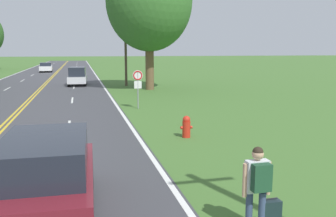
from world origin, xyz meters
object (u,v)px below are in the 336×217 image
(suitcase, at_px, (270,216))
(car_silver_suv_mid_near, at_px, (77,76))
(car_white_sedan_mid_far, at_px, (46,67))
(car_maroon_hatchback_nearest, at_px, (46,174))
(hitchhiker_person, at_px, (258,181))
(traffic_sign, at_px, (138,80))
(tree_right_cluster, at_px, (149,2))
(fire_hydrant, at_px, (186,126))

(suitcase, height_order, car_silver_suv_mid_near, car_silver_suv_mid_near)
(suitcase, relative_size, car_white_sedan_mid_far, 0.14)
(car_maroon_hatchback_nearest, bearing_deg, hitchhiker_person, 67.03)
(hitchhiker_person, xyz_separation_m, car_maroon_hatchback_nearest, (-3.93, 1.82, -0.15))
(traffic_sign, xyz_separation_m, car_white_sedan_mid_far, (-8.49, 39.05, -0.94))
(tree_right_cluster, distance_m, car_maroon_hatchback_nearest, 25.09)
(fire_hydrant, xyz_separation_m, car_white_sedan_mid_far, (-9.23, 46.52, 0.32))
(car_maroon_hatchback_nearest, bearing_deg, car_silver_suv_mid_near, -179.29)
(hitchhiker_person, bearing_deg, traffic_sign, -0.58)
(tree_right_cluster, bearing_deg, fire_hydrant, -96.30)
(fire_hydrant, xyz_separation_m, car_silver_suv_mid_near, (-4.28, 22.97, 0.49))
(suitcase, bearing_deg, car_silver_suv_mid_near, 6.89)
(suitcase, height_order, fire_hydrant, fire_hydrant)
(fire_hydrant, height_order, tree_right_cluster, tree_right_cluster)
(suitcase, bearing_deg, car_maroon_hatchback_nearest, 66.76)
(car_maroon_hatchback_nearest, distance_m, car_white_sedan_mid_far, 52.44)
(tree_right_cluster, height_order, car_white_sedan_mid_far, tree_right_cluster)
(tree_right_cluster, bearing_deg, car_silver_suv_mid_near, 138.64)
(car_maroon_hatchback_nearest, relative_size, car_white_sedan_mid_far, 0.86)
(hitchhiker_person, relative_size, fire_hydrant, 1.93)
(car_white_sedan_mid_far, bearing_deg, car_silver_suv_mid_near, -170.78)
(suitcase, xyz_separation_m, tree_right_cluster, (2.54, 25.05, 7.22))
(tree_right_cluster, bearing_deg, suitcase, -95.78)
(car_silver_suv_mid_near, distance_m, car_white_sedan_mid_far, 24.07)
(tree_right_cluster, bearing_deg, car_white_sedan_mid_far, 111.04)
(hitchhiker_person, bearing_deg, car_maroon_hatchback_nearest, 65.24)
(suitcase, xyz_separation_m, traffic_sign, (-0.13, 15.01, 1.40))
(tree_right_cluster, xyz_separation_m, car_maroon_hatchback_nearest, (-6.76, -23.23, -6.65))
(car_silver_suv_mid_near, bearing_deg, fire_hydrant, 13.17)
(car_maroon_hatchback_nearest, height_order, car_white_sedan_mid_far, car_maroon_hatchback_nearest)
(traffic_sign, relative_size, car_maroon_hatchback_nearest, 0.55)
(car_white_sedan_mid_far, bearing_deg, tree_right_cluster, -161.61)
(car_maroon_hatchback_nearest, bearing_deg, tree_right_cluster, 165.58)
(traffic_sign, bearing_deg, fire_hydrant, -84.34)
(hitchhiker_person, height_order, car_silver_suv_mid_near, car_silver_suv_mid_near)
(tree_right_cluster, bearing_deg, car_maroon_hatchback_nearest, -106.23)
(suitcase, relative_size, fire_hydrant, 0.77)
(hitchhiker_person, height_order, tree_right_cluster, tree_right_cluster)
(suitcase, relative_size, traffic_sign, 0.29)
(suitcase, bearing_deg, hitchhiker_person, 89.85)
(suitcase, distance_m, traffic_sign, 15.08)
(fire_hydrant, bearing_deg, suitcase, -94.59)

